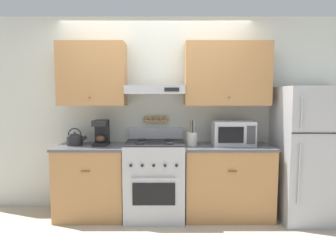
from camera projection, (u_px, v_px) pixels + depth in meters
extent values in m
plane|color=#B2A38E|center=(153.00, 226.00, 3.51)|extent=(16.00, 16.00, 0.00)
cube|color=silver|center=(155.00, 114.00, 4.05)|extent=(5.20, 0.08, 2.55)
cube|color=#AD7A47|center=(91.00, 74.00, 3.79)|extent=(0.84, 0.33, 0.79)
sphere|color=brown|center=(88.00, 98.00, 3.64)|extent=(0.02, 0.02, 0.02)
cube|color=#AD7A47|center=(225.00, 74.00, 3.80)|extent=(1.07, 0.33, 0.79)
sphere|color=brown|center=(228.00, 98.00, 3.65)|extent=(0.02, 0.02, 0.02)
cube|color=#ADAFB5|center=(154.00, 90.00, 3.79)|extent=(0.75, 0.37, 0.11)
cube|color=black|center=(170.00, 90.00, 3.61)|extent=(0.18, 0.01, 0.05)
cube|color=#AD7A47|center=(154.00, 121.00, 3.98)|extent=(0.34, 0.07, 0.02)
cylinder|color=olive|center=(144.00, 118.00, 3.97)|extent=(0.03, 0.03, 0.06)
cylinder|color=olive|center=(149.00, 118.00, 3.97)|extent=(0.03, 0.03, 0.06)
cylinder|color=olive|center=(154.00, 118.00, 3.97)|extent=(0.03, 0.03, 0.06)
cylinder|color=olive|center=(159.00, 118.00, 3.98)|extent=(0.03, 0.03, 0.06)
cylinder|color=olive|center=(165.00, 118.00, 3.98)|extent=(0.03, 0.03, 0.06)
cube|color=#AD7A47|center=(91.00, 182.00, 3.79)|extent=(0.84, 0.61, 0.87)
cube|color=#4C4C51|center=(90.00, 147.00, 3.74)|extent=(0.86, 0.63, 0.03)
cylinder|color=brown|center=(84.00, 172.00, 3.45)|extent=(0.10, 0.01, 0.01)
cube|color=#AD7A47|center=(225.00, 182.00, 3.79)|extent=(1.07, 0.61, 0.87)
cube|color=#4C4C51|center=(226.00, 147.00, 3.75)|extent=(1.09, 0.63, 0.03)
cylinder|color=brown|center=(231.00, 171.00, 3.46)|extent=(0.10, 0.01, 0.01)
cube|color=#ADAFB5|center=(154.00, 180.00, 3.76)|extent=(0.72, 0.65, 0.94)
cube|color=black|center=(152.00, 194.00, 3.44)|extent=(0.49, 0.01, 0.26)
cylinder|color=#ADAFB5|center=(152.00, 179.00, 3.40)|extent=(0.51, 0.02, 0.02)
cube|color=black|center=(153.00, 143.00, 3.71)|extent=(0.72, 0.65, 0.01)
cylinder|color=#232326|center=(138.00, 143.00, 3.55)|extent=(0.11, 0.11, 0.02)
cylinder|color=#232326|center=(167.00, 143.00, 3.56)|extent=(0.11, 0.11, 0.02)
cylinder|color=#232326|center=(141.00, 140.00, 3.86)|extent=(0.11, 0.11, 0.02)
cylinder|color=#232326|center=(167.00, 140.00, 3.87)|extent=(0.11, 0.11, 0.02)
cylinder|color=black|center=(129.00, 166.00, 3.39)|extent=(0.03, 0.02, 0.03)
cylinder|color=black|center=(141.00, 166.00, 3.40)|extent=(0.03, 0.02, 0.03)
cylinder|color=black|center=(152.00, 166.00, 3.40)|extent=(0.03, 0.02, 0.03)
cylinder|color=black|center=(164.00, 166.00, 3.40)|extent=(0.03, 0.02, 0.03)
cylinder|color=black|center=(175.00, 166.00, 3.40)|extent=(0.03, 0.02, 0.03)
cube|color=#ADAFB5|center=(154.00, 133.00, 4.01)|extent=(0.72, 0.04, 0.14)
cube|color=#ADAFB5|center=(310.00, 153.00, 3.69)|extent=(0.82, 0.72, 1.63)
cube|color=black|center=(327.00, 133.00, 3.30)|extent=(0.82, 0.01, 0.01)
cylinder|color=#ADAFB5|center=(300.00, 113.00, 3.26)|extent=(0.02, 0.02, 0.36)
cylinder|color=#ADAFB5|center=(298.00, 174.00, 3.33)|extent=(0.02, 0.02, 0.69)
cylinder|color=#232326|center=(73.00, 141.00, 3.75)|extent=(0.20, 0.20, 0.11)
ellipsoid|color=#232326|center=(73.00, 136.00, 3.75)|extent=(0.18, 0.18, 0.06)
sphere|color=black|center=(73.00, 133.00, 3.74)|extent=(0.02, 0.02, 0.02)
cylinder|color=#232326|center=(81.00, 139.00, 3.75)|extent=(0.12, 0.04, 0.10)
torus|color=black|center=(73.00, 135.00, 3.74)|extent=(0.17, 0.01, 0.17)
cube|color=black|center=(100.00, 144.00, 3.76)|extent=(0.18, 0.24, 0.03)
cube|color=black|center=(101.00, 132.00, 3.82)|extent=(0.18, 0.08, 0.31)
cube|color=black|center=(99.00, 123.00, 3.72)|extent=(0.18, 0.20, 0.07)
ellipsoid|color=#4C3323|center=(99.00, 139.00, 3.73)|extent=(0.11, 0.11, 0.10)
cube|color=#ADAFB5|center=(231.00, 133.00, 3.77)|extent=(0.51, 0.37, 0.30)
cube|color=black|center=(230.00, 135.00, 3.58)|extent=(0.30, 0.01, 0.19)
cube|color=#38383D|center=(250.00, 135.00, 3.58)|extent=(0.10, 0.01, 0.22)
cylinder|color=silver|center=(191.00, 139.00, 3.76)|extent=(0.13, 0.13, 0.16)
cylinder|color=olive|center=(189.00, 127.00, 3.73)|extent=(0.01, 0.05, 0.16)
cylinder|color=#28282B|center=(191.00, 127.00, 3.74)|extent=(0.01, 0.04, 0.16)
cylinder|color=#B2B2B7|center=(193.00, 127.00, 3.75)|extent=(0.01, 0.03, 0.16)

